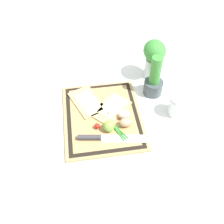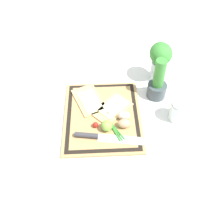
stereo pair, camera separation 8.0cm
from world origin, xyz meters
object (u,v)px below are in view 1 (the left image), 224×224
at_px(lime, 109,126).
at_px(herb_glass, 154,56).
at_px(pizza_slice_far, 112,108).
at_px(herb_pot, 154,81).
at_px(pizza_slice_near, 87,102).
at_px(egg_brown, 125,122).
at_px(egg_pink, 124,115).
at_px(cherry_tomato_red, 97,126).
at_px(sauce_jar, 178,106).
at_px(knife, 101,138).

xyz_separation_m(lime, herb_glass, (-0.34, 0.28, 0.09)).
bearing_deg(pizza_slice_far, herb_pot, 112.83).
xyz_separation_m(pizza_slice_near, egg_brown, (0.16, 0.16, 0.02)).
height_order(egg_brown, egg_pink, same).
bearing_deg(cherry_tomato_red, pizza_slice_near, -169.33).
bearing_deg(sauce_jar, knife, -73.75).
bearing_deg(sauce_jar, cherry_tomato_red, -83.13).
height_order(pizza_slice_near, cherry_tomato_red, same).
xyz_separation_m(egg_pink, herb_pot, (-0.16, 0.17, 0.04)).
xyz_separation_m(egg_brown, herb_glass, (-0.33, 0.20, 0.09)).
height_order(pizza_slice_near, egg_brown, egg_brown).
relative_size(knife, herb_glass, 1.43).
distance_m(cherry_tomato_red, herb_glass, 0.47).
distance_m(pizza_slice_near, egg_brown, 0.23).
relative_size(knife, herb_pot, 1.39).
xyz_separation_m(pizza_slice_near, herb_glass, (-0.17, 0.36, 0.11)).
relative_size(pizza_slice_far, knife, 0.70).
distance_m(egg_pink, lime, 0.10).
height_order(pizza_slice_far, egg_brown, egg_brown).
relative_size(pizza_slice_far, sauce_jar, 2.09).
bearing_deg(lime, sauce_jar, 100.89).
bearing_deg(egg_pink, pizza_slice_near, -127.08).
bearing_deg(sauce_jar, pizza_slice_near, -105.49).
relative_size(egg_brown, herb_pot, 0.26).
bearing_deg(egg_pink, herb_glass, 144.90).
bearing_deg(sauce_jar, pizza_slice_far, -100.46).
height_order(egg_pink, sauce_jar, sauce_jar).
distance_m(pizza_slice_near, knife, 0.22).
bearing_deg(egg_brown, cherry_tomato_red, -92.51).
bearing_deg(herb_pot, knife, -48.72).
relative_size(pizza_slice_far, egg_pink, 3.69).
xyz_separation_m(knife, lime, (-0.04, 0.04, 0.02)).
relative_size(pizza_slice_far, egg_brown, 3.69).
xyz_separation_m(pizza_slice_far, herb_pot, (-0.09, 0.22, 0.05)).
distance_m(egg_pink, herb_glass, 0.36).
distance_m(pizza_slice_near, egg_pink, 0.20).
height_order(pizza_slice_far, knife, pizza_slice_far).
xyz_separation_m(cherry_tomato_red, sauce_jar, (-0.05, 0.38, 0.02)).
distance_m(lime, herb_pot, 0.33).
bearing_deg(knife, egg_pink, 130.44).
xyz_separation_m(pizza_slice_far, cherry_tomato_red, (0.10, -0.08, 0.01)).
relative_size(knife, sauce_jar, 2.97).
height_order(pizza_slice_near, pizza_slice_far, same).
xyz_separation_m(pizza_slice_near, lime, (0.18, 0.08, 0.02)).
distance_m(lime, herb_glass, 0.45).
bearing_deg(sauce_jar, herb_glass, -169.85).
relative_size(egg_pink, sauce_jar, 0.57).
bearing_deg(egg_brown, knife, -63.98).
height_order(lime, cherry_tomato_red, lime).
xyz_separation_m(knife, herb_pot, (-0.26, 0.29, 0.05)).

